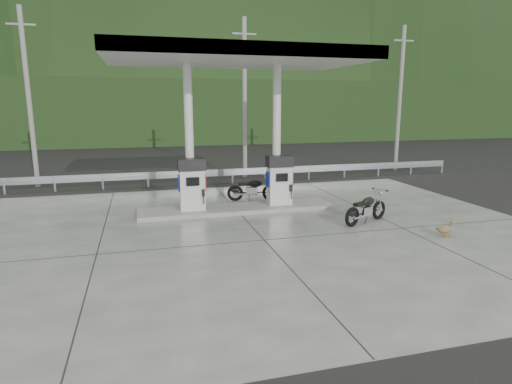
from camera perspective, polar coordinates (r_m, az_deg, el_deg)
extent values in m
plane|color=black|center=(13.16, -0.12, -5.20)|extent=(160.00, 160.00, 0.00)
cube|color=slate|center=(13.16, -0.12, -5.15)|extent=(18.00, 14.00, 0.02)
cube|color=gray|center=(15.48, -2.53, -2.25)|extent=(7.00, 1.40, 0.15)
cylinder|color=white|center=(15.19, -8.89, 7.21)|extent=(0.30, 0.30, 5.00)
cylinder|color=white|center=(15.87, 2.76, 7.53)|extent=(0.30, 0.30, 5.00)
cube|color=silver|center=(15.09, -2.71, 17.58)|extent=(8.50, 5.00, 0.40)
cube|color=black|center=(24.19, -7.21, 2.55)|extent=(60.00, 7.00, 0.01)
cylinder|color=gray|center=(22.17, -28.03, 10.84)|extent=(0.22, 0.22, 8.00)
cylinder|color=gray|center=(22.29, -1.52, 12.18)|extent=(0.22, 0.22, 8.00)
cylinder|color=gray|center=(25.93, 18.61, 11.52)|extent=(0.22, 0.22, 8.00)
cube|color=black|center=(42.29, -10.90, 10.42)|extent=(80.00, 6.00, 6.00)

